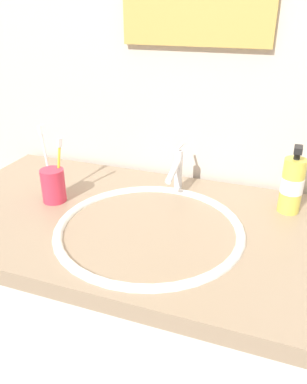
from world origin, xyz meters
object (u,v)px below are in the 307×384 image
at_px(faucet, 177,170).
at_px(toothbrush_yellow, 59,165).
at_px(toothbrush_cup, 53,185).
at_px(toothbrush_white, 46,157).
at_px(soap_dispenser, 292,185).

bearing_deg(faucet, toothbrush_yellow, -152.59).
bearing_deg(toothbrush_cup, faucet, 29.63).
xyz_separation_m(toothbrush_yellow, toothbrush_white, (-0.04, 0.00, 0.02)).
relative_size(toothbrush_white, soap_dispenser, 1.08).
bearing_deg(toothbrush_yellow, soap_dispenser, 12.96).
bearing_deg(faucet, toothbrush_white, -155.88).
xyz_separation_m(faucet, toothbrush_white, (-0.34, -0.15, 0.05)).
distance_m(toothbrush_yellow, soap_dispenser, 0.63).
bearing_deg(toothbrush_cup, toothbrush_white, 141.62).
bearing_deg(soap_dispenser, toothbrush_white, -168.04).
height_order(toothbrush_cup, toothbrush_white, toothbrush_white).
distance_m(toothbrush_yellow, toothbrush_white, 0.04).
relative_size(faucet, toothbrush_yellow, 0.82).
relative_size(faucet, toothbrush_white, 0.70).
relative_size(toothbrush_cup, toothbrush_white, 0.47).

